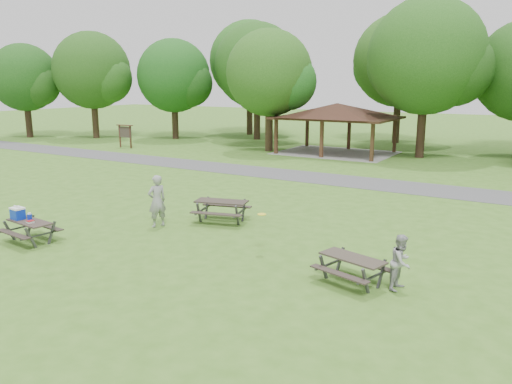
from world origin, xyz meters
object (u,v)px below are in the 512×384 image
at_px(picnic_table_near, 26,221).
at_px(frisbee_catcher, 401,262).
at_px(frisbee_thrower, 157,201).
at_px(picnic_table_middle, 221,206).

xyz_separation_m(picnic_table_near, frisbee_catcher, (11.89, 2.54, 0.04)).
distance_m(picnic_table_near, frisbee_thrower, 4.46).
bearing_deg(frisbee_catcher, picnic_table_near, 110.08).
distance_m(picnic_table_near, frisbee_catcher, 12.16).
height_order(picnic_table_middle, frisbee_catcher, frisbee_catcher).
relative_size(picnic_table_middle, frisbee_catcher, 1.59).
distance_m(frisbee_thrower, frisbee_catcher, 9.38).
bearing_deg(picnic_table_near, picnic_table_middle, 51.99).
relative_size(picnic_table_near, frisbee_catcher, 1.28).
height_order(picnic_table_near, picnic_table_middle, picnic_table_near).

